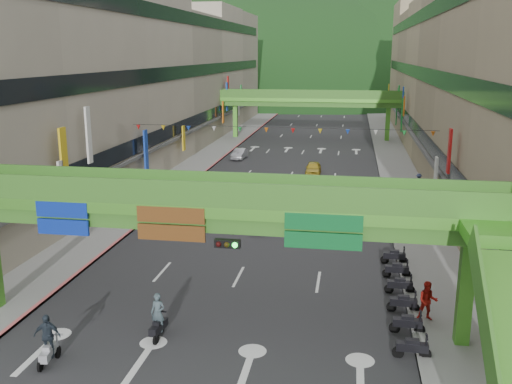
# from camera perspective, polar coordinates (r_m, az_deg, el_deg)

# --- Properties ---
(road_slab) EXTENTS (18.00, 140.00, 0.02)m
(road_slab) POSITION_cam_1_polar(r_m,az_deg,el_deg) (68.92, 4.42, 3.44)
(road_slab) COLOR #28282B
(road_slab) RESTS_ON ground
(sidewalk_left) EXTENTS (4.00, 140.00, 0.15)m
(sidewalk_left) POSITION_cam_1_polar(r_m,az_deg,el_deg) (70.72, -4.51, 3.75)
(sidewalk_left) COLOR gray
(sidewalk_left) RESTS_ON ground
(sidewalk_right) EXTENTS (4.00, 140.00, 0.15)m
(sidewalk_right) POSITION_cam_1_polar(r_m,az_deg,el_deg) (68.83, 13.59, 3.13)
(sidewalk_right) COLOR gray
(sidewalk_right) RESTS_ON ground
(curb_left) EXTENTS (0.20, 140.00, 0.18)m
(curb_left) POSITION_cam_1_polar(r_m,az_deg,el_deg) (70.28, -3.00, 3.73)
(curb_left) COLOR #CC5959
(curb_left) RESTS_ON ground
(curb_right) EXTENTS (0.20, 140.00, 0.18)m
(curb_right) POSITION_cam_1_polar(r_m,az_deg,el_deg) (68.72, 12.01, 3.21)
(curb_right) COLOR gray
(curb_right) RESTS_ON ground
(building_row_left) EXTENTS (12.80, 95.00, 19.00)m
(building_row_left) POSITION_cam_1_polar(r_m,az_deg,el_deg) (72.05, -10.90, 11.25)
(building_row_left) COLOR #9E937F
(building_row_left) RESTS_ON ground
(building_row_right) EXTENTS (12.80, 95.00, 19.00)m
(building_row_right) POSITION_cam_1_polar(r_m,az_deg,el_deg) (68.84, 20.74, 10.51)
(building_row_right) COLOR gray
(building_row_right) RESTS_ON ground
(overpass_near) EXTENTS (28.00, 12.27, 7.10)m
(overpass_near) POSITION_cam_1_polar(r_m,az_deg,el_deg) (24.53, -2.74, -3.15)
(overpass_near) COLOR #4C9E2D
(overpass_near) RESTS_ON ground
(overpass_far) EXTENTS (28.00, 2.20, 7.10)m
(overpass_far) POSITION_cam_1_polar(r_m,az_deg,el_deg) (83.05, 5.45, 8.93)
(overpass_far) COLOR #4C9E2D
(overpass_far) RESTS_ON ground
(hill_left) EXTENTS (168.00, 140.00, 112.00)m
(hill_left) POSITION_cam_1_polar(r_m,az_deg,el_deg) (179.20, 2.84, 9.82)
(hill_left) COLOR #1C4419
(hill_left) RESTS_ON ground
(hill_right) EXTENTS (208.00, 176.00, 128.00)m
(hill_right) POSITION_cam_1_polar(r_m,az_deg,el_deg) (198.84, 15.24, 9.75)
(hill_right) COLOR #1C4419
(hill_right) RESTS_ON ground
(bunting_string) EXTENTS (26.00, 0.36, 0.47)m
(bunting_string) POSITION_cam_1_polar(r_m,az_deg,el_deg) (48.34, 2.37, 6.19)
(bunting_string) COLOR black
(bunting_string) RESTS_ON ground
(scooter_rider_near) EXTENTS (0.69, 1.60, 2.12)m
(scooter_rider_near) POSITION_cam_1_polar(r_m,az_deg,el_deg) (26.03, -9.77, -12.27)
(scooter_rider_near) COLOR black
(scooter_rider_near) RESTS_ON ground
(scooter_rider_mid) EXTENTS (0.97, 1.59, 2.13)m
(scooter_rider_mid) POSITION_cam_1_polar(r_m,az_deg,el_deg) (45.59, 6.18, -0.57)
(scooter_rider_mid) COLOR black
(scooter_rider_mid) RESTS_ON ground
(scooter_rider_left) EXTENTS (1.14, 1.60, 2.20)m
(scooter_rider_left) POSITION_cam_1_polar(r_m,az_deg,el_deg) (25.13, -20.13, -13.67)
(scooter_rider_left) COLOR #97989E
(scooter_rider_left) RESTS_ON ground
(scooter_rider_far) EXTENTS (0.85, 1.60, 1.99)m
(scooter_rider_far) POSITION_cam_1_polar(r_m,az_deg,el_deg) (46.12, -5.59, -0.51)
(scooter_rider_far) COLOR maroon
(scooter_rider_far) RESTS_ON ground
(parked_scooter_row) EXTENTS (1.60, 11.55, 1.08)m
(parked_scooter_row) POSITION_cam_1_polar(r_m,az_deg,el_deg) (30.11, 14.36, -9.79)
(parked_scooter_row) COLOR black
(parked_scooter_row) RESTS_ON ground
(car_silver) EXTENTS (1.54, 3.83, 1.24)m
(car_silver) POSITION_cam_1_polar(r_m,az_deg,el_deg) (67.92, -1.62, 3.84)
(car_silver) COLOR #9F9EA6
(car_silver) RESTS_ON ground
(car_yellow) EXTENTS (1.64, 3.91, 1.32)m
(car_yellow) POSITION_cam_1_polar(r_m,az_deg,el_deg) (59.35, 5.75, 2.36)
(car_yellow) COLOR gold
(car_yellow) RESTS_ON ground
(pedestrian_red) EXTENTS (0.92, 0.72, 1.88)m
(pedestrian_red) POSITION_cam_1_polar(r_m,az_deg,el_deg) (28.24, 16.77, -10.66)
(pedestrian_red) COLOR #A31610
(pedestrian_red) RESTS_ON ground
(pedestrian_dark) EXTENTS (1.00, 0.52, 1.64)m
(pedestrian_dark) POSITION_cam_1_polar(r_m,az_deg,el_deg) (45.15, 16.46, -1.58)
(pedestrian_dark) COLOR black
(pedestrian_dark) RESTS_ON ground
(pedestrian_blue) EXTENTS (0.77, 0.56, 1.52)m
(pedestrian_blue) POSITION_cam_1_polar(r_m,az_deg,el_deg) (53.85, 15.95, 0.83)
(pedestrian_blue) COLOR navy
(pedestrian_blue) RESTS_ON ground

